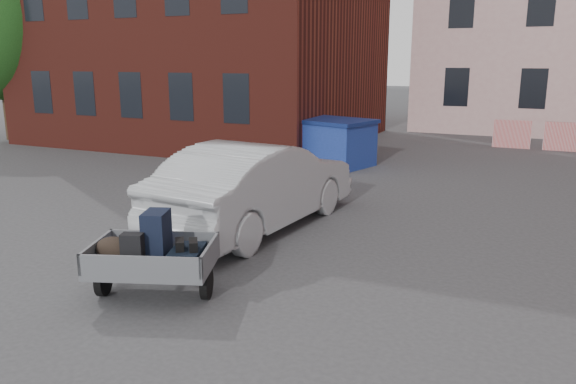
% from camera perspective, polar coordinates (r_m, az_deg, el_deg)
% --- Properties ---
extents(ground, '(120.00, 120.00, 0.00)m').
position_cam_1_polar(ground, '(8.38, -2.34, -8.94)').
color(ground, '#38383A').
rests_on(ground, ground).
extents(far_building, '(6.00, 6.00, 8.00)m').
position_cam_1_polar(far_building, '(37.27, -15.08, 14.23)').
color(far_building, maroon).
rests_on(far_building, ground).
extents(barriers, '(4.70, 0.18, 1.00)m').
position_cam_1_polar(barriers, '(22.08, 26.20, 5.06)').
color(barriers, red).
rests_on(barriers, ground).
extents(trailer, '(1.88, 1.98, 1.20)m').
position_cam_1_polar(trailer, '(7.82, -13.64, -6.22)').
color(trailer, black).
rests_on(trailer, ground).
extents(dumpster, '(3.71, 2.61, 1.41)m').
position_cam_1_polar(dumpster, '(17.48, 3.12, 5.25)').
color(dumpster, '#1F3997').
rests_on(dumpster, ground).
extents(silver_car, '(2.22, 5.17, 1.66)m').
position_cam_1_polar(silver_car, '(10.75, -3.17, 0.74)').
color(silver_car, '#A7AAAF').
rests_on(silver_car, ground).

